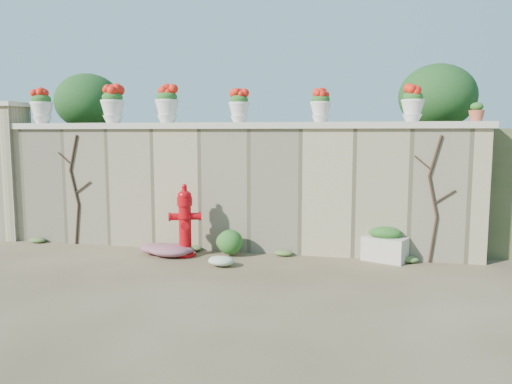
% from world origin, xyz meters
% --- Properties ---
extents(ground, '(80.00, 80.00, 0.00)m').
position_xyz_m(ground, '(0.00, 0.00, 0.00)').
color(ground, '#4F3F27').
rests_on(ground, ground).
extents(stone_wall, '(8.00, 0.40, 2.00)m').
position_xyz_m(stone_wall, '(0.00, 1.80, 1.00)').
color(stone_wall, tan).
rests_on(stone_wall, ground).
extents(wall_cap, '(8.10, 0.52, 0.10)m').
position_xyz_m(wall_cap, '(0.00, 1.80, 2.05)').
color(wall_cap, beige).
rests_on(wall_cap, stone_wall).
extents(gate_pillar, '(0.72, 0.72, 2.48)m').
position_xyz_m(gate_pillar, '(-4.15, 1.80, 1.26)').
color(gate_pillar, tan).
rests_on(gate_pillar, ground).
extents(raised_fill, '(9.00, 6.00, 2.00)m').
position_xyz_m(raised_fill, '(0.00, 5.00, 1.00)').
color(raised_fill, '#384C23').
rests_on(raised_fill, ground).
extents(back_shrub_left, '(1.30, 1.30, 1.10)m').
position_xyz_m(back_shrub_left, '(-3.20, 3.00, 2.55)').
color(back_shrub_left, '#143814').
rests_on(back_shrub_left, raised_fill).
extents(back_shrub_right, '(1.30, 1.30, 1.10)m').
position_xyz_m(back_shrub_right, '(3.40, 3.00, 2.55)').
color(back_shrub_right, '#143814').
rests_on(back_shrub_right, raised_fill).
extents(vine_left, '(0.60, 0.04, 1.91)m').
position_xyz_m(vine_left, '(-2.67, 1.58, 0.99)').
color(vine_left, black).
rests_on(vine_left, ground).
extents(vine_right, '(0.60, 0.04, 1.91)m').
position_xyz_m(vine_right, '(3.23, 1.58, 0.99)').
color(vine_right, black).
rests_on(vine_right, ground).
extents(fire_hydrant, '(0.49, 0.35, 1.14)m').
position_xyz_m(fire_hydrant, '(-0.52, 1.17, 0.57)').
color(fire_hydrant, '#B3060D').
rests_on(fire_hydrant, ground).
extents(planter_box, '(0.72, 0.58, 0.52)m').
position_xyz_m(planter_box, '(2.55, 1.55, 0.24)').
color(planter_box, beige).
rests_on(planter_box, ground).
extents(green_shrub, '(0.53, 0.48, 0.50)m').
position_xyz_m(green_shrub, '(0.08, 1.38, 0.25)').
color(green_shrub, '#1E5119').
rests_on(green_shrub, ground).
extents(magenta_clump, '(0.84, 0.56, 0.22)m').
position_xyz_m(magenta_clump, '(-0.86, 1.13, 0.11)').
color(magenta_clump, '#BA257B').
rests_on(magenta_clump, ground).
extents(white_flowers, '(0.53, 0.42, 0.19)m').
position_xyz_m(white_flowers, '(0.25, 0.74, 0.10)').
color(white_flowers, white).
rests_on(white_flowers, ground).
extents(urn_pot_0, '(0.39, 0.39, 0.61)m').
position_xyz_m(urn_pot_0, '(-3.40, 1.80, 2.40)').
color(urn_pot_0, silver).
rests_on(urn_pot_0, wall_cap).
extents(urn_pot_1, '(0.40, 0.40, 0.63)m').
position_xyz_m(urn_pot_1, '(-2.03, 1.80, 2.41)').
color(urn_pot_1, silver).
rests_on(urn_pot_1, wall_cap).
extents(urn_pot_2, '(0.40, 0.40, 0.62)m').
position_xyz_m(urn_pot_2, '(-1.03, 1.80, 2.41)').
color(urn_pot_2, silver).
rests_on(urn_pot_2, wall_cap).
extents(urn_pot_3, '(0.34, 0.34, 0.53)m').
position_xyz_m(urn_pot_3, '(0.21, 1.80, 2.36)').
color(urn_pot_3, silver).
rests_on(urn_pot_3, wall_cap).
extents(urn_pot_4, '(0.33, 0.33, 0.51)m').
position_xyz_m(urn_pot_4, '(1.52, 1.80, 2.35)').
color(urn_pot_4, silver).
rests_on(urn_pot_4, wall_cap).
extents(urn_pot_5, '(0.34, 0.34, 0.53)m').
position_xyz_m(urn_pot_5, '(2.90, 1.80, 2.36)').
color(urn_pot_5, silver).
rests_on(urn_pot_5, wall_cap).
extents(terracotta_pot, '(0.22, 0.22, 0.27)m').
position_xyz_m(terracotta_pot, '(3.80, 1.80, 2.22)').
color(terracotta_pot, '#B04E35').
rests_on(terracotta_pot, wall_cap).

